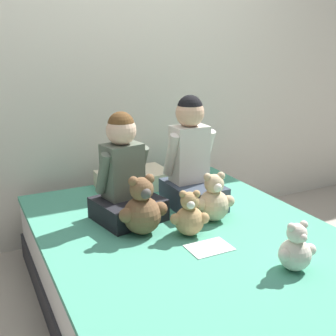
# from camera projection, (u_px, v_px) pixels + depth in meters

# --- Properties ---
(ground_plane) EXTENTS (14.00, 14.00, 0.00)m
(ground_plane) POSITION_uv_depth(u_px,v_px,m) (188.00, 302.00, 2.32)
(ground_plane) COLOR #B2A899
(wall_behind_bed) EXTENTS (8.00, 0.06, 2.50)m
(wall_behind_bed) POSITION_uv_depth(u_px,v_px,m) (113.00, 60.00, 2.87)
(wall_behind_bed) COLOR silver
(wall_behind_bed) RESTS_ON ground_plane
(bed) EXTENTS (1.47, 1.88, 0.43)m
(bed) POSITION_uv_depth(u_px,v_px,m) (188.00, 268.00, 2.25)
(bed) COLOR #2D2D33
(bed) RESTS_ON ground_plane
(child_on_left) EXTENTS (0.39, 0.37, 0.60)m
(child_on_left) POSITION_uv_depth(u_px,v_px,m) (125.00, 177.00, 2.30)
(child_on_left) COLOR black
(child_on_left) RESTS_ON bed
(child_on_right) EXTENTS (0.30, 0.37, 0.66)m
(child_on_right) POSITION_uv_depth(u_px,v_px,m) (191.00, 162.00, 2.47)
(child_on_right) COLOR #384251
(child_on_right) RESTS_ON bed
(teddy_bear_held_by_left_child) EXTENTS (0.26, 0.20, 0.31)m
(teddy_bear_held_by_left_child) POSITION_uv_depth(u_px,v_px,m) (142.00, 209.00, 2.14)
(teddy_bear_held_by_left_child) COLOR brown
(teddy_bear_held_by_left_child) RESTS_ON bed
(teddy_bear_held_by_right_child) EXTENTS (0.23, 0.17, 0.28)m
(teddy_bear_held_by_right_child) POSITION_uv_depth(u_px,v_px,m) (214.00, 200.00, 2.30)
(teddy_bear_held_by_right_child) COLOR #D1B78E
(teddy_bear_held_by_right_child) RESTS_ON bed
(teddy_bear_between_children) EXTENTS (0.19, 0.15, 0.24)m
(teddy_bear_between_children) POSITION_uv_depth(u_px,v_px,m) (189.00, 216.00, 2.13)
(teddy_bear_between_children) COLOR tan
(teddy_bear_between_children) RESTS_ON bed
(teddy_bear_at_foot_of_bed) EXTENTS (0.19, 0.14, 0.22)m
(teddy_bear_at_foot_of_bed) POSITION_uv_depth(u_px,v_px,m) (296.00, 250.00, 1.81)
(teddy_bear_at_foot_of_bed) COLOR silver
(teddy_bear_at_foot_of_bed) RESTS_ON bed
(pillow_at_headboard) EXTENTS (0.46, 0.30, 0.11)m
(pillow_at_headboard) POSITION_uv_depth(u_px,v_px,m) (133.00, 180.00, 2.83)
(pillow_at_headboard) COLOR beige
(pillow_at_headboard) RESTS_ON bed
(sign_card) EXTENTS (0.21, 0.15, 0.00)m
(sign_card) POSITION_uv_depth(u_px,v_px,m) (209.00, 248.00, 2.02)
(sign_card) COLOR white
(sign_card) RESTS_ON bed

